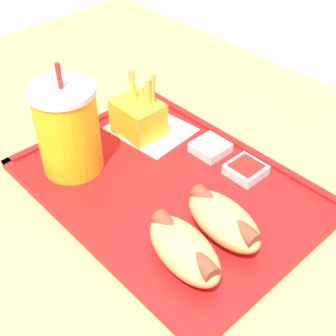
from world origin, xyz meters
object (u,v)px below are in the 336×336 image
soda_cup (68,129)px  hot_dog_near (223,220)px  sauce_cup_mayo (210,147)px  fries_carton (139,116)px  sauce_cup_ketchup (246,169)px  hot_dog_far (184,249)px

soda_cup → hot_dog_near: soda_cup is taller
hot_dog_near → sauce_cup_mayo: size_ratio=2.51×
soda_cup → fries_carton: soda_cup is taller
sauce_cup_mayo → sauce_cup_ketchup: size_ratio=1.00×
hot_dog_near → fries_carton: 0.24m
hot_dog_near → fries_carton: bearing=-15.3°
hot_dog_near → fries_carton: size_ratio=1.12×
hot_dog_near → sauce_cup_mayo: (0.12, -0.11, -0.02)m
hot_dog_far → sauce_cup_ketchup: size_ratio=2.55×
fries_carton → hot_dog_far: bearing=150.9°
hot_dog_far → hot_dog_near: 0.07m
sauce_cup_mayo → sauce_cup_ketchup: 0.07m
hot_dog_near → fries_carton: fries_carton is taller
hot_dog_far → sauce_cup_ketchup: bearing=-73.2°
soda_cup → sauce_cup_mayo: soda_cup is taller
hot_dog_far → hot_dog_near: same height
sauce_cup_mayo → hot_dog_near: bearing=138.1°
hot_dog_far → sauce_cup_mayo: 0.22m
hot_dog_far → fries_carton: fries_carton is taller
soda_cup → hot_dog_far: size_ratio=1.34×
sauce_cup_mayo → soda_cup: bearing=56.6°
hot_dog_near → hot_dog_far: bearing=90.0°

